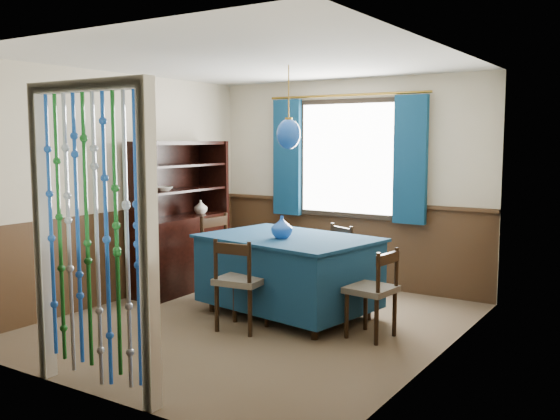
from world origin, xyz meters
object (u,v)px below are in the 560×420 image
Objects in this scene: dining_table at (288,270)px; bowl_shelf at (163,189)px; vase_table at (282,228)px; chair_right at (374,290)px; chair_far at (331,261)px; chair_near at (240,281)px; chair_left at (225,255)px; pendant_lamp at (289,134)px; vase_sideboard at (201,206)px; sideboard at (180,239)px.

bowl_shelf is at bearing -167.44° from dining_table.
chair_right is at bearing -3.91° from vase_table.
bowl_shelf reaches higher than vase_table.
chair_far is at bearing 91.09° from dining_table.
vase_table reaches higher than chair_near.
chair_left is 1.15× the size of chair_right.
pendant_lamp is at bearing 107.18° from chair_far.
chair_far is 1.03× the size of chair_right.
dining_table is 2.19× the size of chair_far.
vase_table is at bearing -22.89° from vase_sideboard.
sideboard reaches higher than bowl_shelf.
bowl_shelf is (-1.71, -0.82, 0.78)m from chair_far.
vase_table is at bearing 76.53° from chair_left.
pendant_lamp is at bearing 3.41° from bowl_shelf.
chair_right is at bearing 15.39° from chair_near.
sideboard reaches higher than chair_left.
pendant_lamp is (-0.10, -0.72, 1.39)m from chair_far.
sideboard reaches higher than chair_far.
vase_sideboard reaches higher than chair_near.
chair_left is at bearing 85.00° from chair_right.
sideboard is at bearing 40.61° from chair_far.
vase_sideboard is (-1.49, 1.21, 0.51)m from chair_near.
bowl_shelf is (0.06, -0.33, 0.62)m from sideboard.
chair_far is 4.18× the size of vase_table.
bowl_shelf is at bearing -60.44° from chair_left.
dining_table is at bearing 83.42° from chair_left.
dining_table is 0.67m from chair_near.
vase_sideboard is (-1.60, 0.55, 0.51)m from dining_table.
chair_left is at bearing -5.20° from sideboard.
chair_near is 1.40m from chair_far.
chair_left is 0.71m from sideboard.
bowl_shelf reaches higher than vase_sideboard.
chair_right is 2.75m from bowl_shelf.
chair_near is 1.21m from chair_left.
pendant_lamp is 4.03× the size of vase_table.
chair_left is (-0.96, 0.20, 0.03)m from dining_table.
bowl_shelf is at bearing -90.00° from vase_sideboard.
dining_table is 1.97× the size of chair_left.
vase_sideboard reaches higher than chair_right.
chair_far is 0.48× the size of sideboard.
pendant_lamp reaches higher than sideboard.
chair_right is at bearing -10.76° from pendant_lamp.
chair_near is 1.99m from vase_sideboard.
sideboard is at bearing 167.78° from vase_table.
bowl_shelf is at bearing 93.98° from chair_right.
vase_table reaches higher than chair_left.
sideboard is at bearing -100.73° from vase_sideboard.
chair_near reaches higher than chair_right.
chair_right is 3.65× the size of bowl_shelf.
dining_table is 8.24× the size of bowl_shelf.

